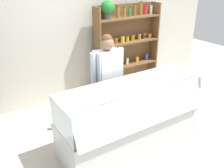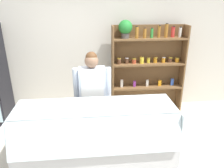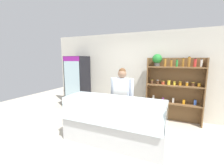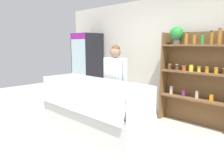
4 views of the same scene
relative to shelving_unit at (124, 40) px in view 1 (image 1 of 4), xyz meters
The scene contains 5 objects.
ground_plane 2.22m from the shelving_unit, 116.68° to the right, with size 12.00×12.00×0.00m, color beige.
back_wall 0.93m from the shelving_unit, 161.72° to the left, with size 6.80×0.10×2.70m, color beige.
shelving_unit is the anchor object (origin of this frame).
deli_display_case 2.24m from the shelving_unit, 122.33° to the right, with size 2.22×0.82×1.01m.
shop_clerk 1.62m from the shelving_unit, 134.75° to the right, with size 0.61×0.25×1.63m.
Camera 1 is at (-2.25, -2.63, 2.50)m, focal length 40.00 mm.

